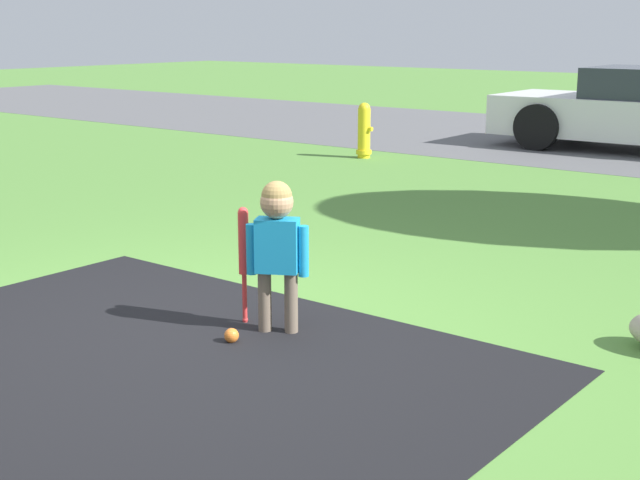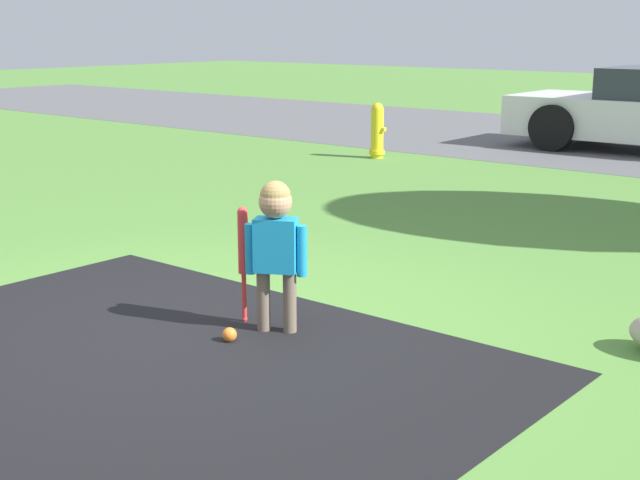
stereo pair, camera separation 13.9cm
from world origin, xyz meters
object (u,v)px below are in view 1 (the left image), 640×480
(sports_ball, at_px, (232,335))
(child, at_px, (277,235))
(baseball_bat, at_px, (244,248))
(fire_hydrant, at_px, (364,131))

(sports_ball, bearing_deg, child, 73.91)
(baseball_bat, bearing_deg, sports_ball, -59.48)
(baseball_bat, relative_size, fire_hydrant, 0.96)
(baseball_bat, bearing_deg, fire_hydrant, 119.65)
(child, relative_size, sports_ball, 10.69)
(fire_hydrant, bearing_deg, child, -58.49)
(baseball_bat, distance_m, sports_ball, 0.56)
(sports_ball, distance_m, fire_hydrant, 7.42)
(sports_ball, bearing_deg, baseball_bat, 120.52)
(fire_hydrant, bearing_deg, sports_ball, -60.31)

